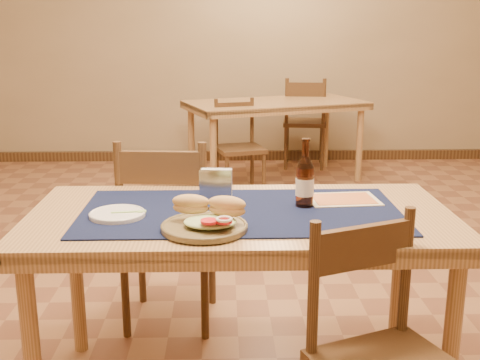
{
  "coord_description": "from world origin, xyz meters",
  "views": [
    {
      "loc": [
        -0.06,
        -2.97,
        1.44
      ],
      "look_at": [
        0.0,
        -0.7,
        0.85
      ],
      "focal_mm": 45.0,
      "sensor_mm": 36.0,
      "label": 1
    }
  ],
  "objects_px": {
    "napkin_holder": "(216,185)",
    "back_table": "(275,110)",
    "main_table": "(241,233)",
    "beer_bottle": "(305,181)",
    "chair_main_near": "(385,360)",
    "chair_main_far": "(168,229)",
    "sandwich_plate": "(207,221)"
  },
  "relations": [
    {
      "from": "sandwich_plate",
      "to": "napkin_holder",
      "type": "distance_m",
      "value": 0.38
    },
    {
      "from": "chair_main_far",
      "to": "napkin_holder",
      "type": "xyz_separation_m",
      "value": [
        0.24,
        -0.39,
        0.32
      ]
    },
    {
      "from": "chair_main_far",
      "to": "back_table",
      "type": "bearing_deg",
      "value": 75.13
    },
    {
      "from": "chair_main_far",
      "to": "chair_main_near",
      "type": "height_order",
      "value": "chair_main_far"
    },
    {
      "from": "sandwich_plate",
      "to": "napkin_holder",
      "type": "relative_size",
      "value": 2.1
    },
    {
      "from": "back_table",
      "to": "beer_bottle",
      "type": "xyz_separation_m",
      "value": [
        -0.17,
        -3.34,
        0.19
      ]
    },
    {
      "from": "beer_bottle",
      "to": "back_table",
      "type": "bearing_deg",
      "value": 87.02
    },
    {
      "from": "back_table",
      "to": "chair_main_far",
      "type": "bearing_deg",
      "value": -104.87
    },
    {
      "from": "main_table",
      "to": "sandwich_plate",
      "type": "height_order",
      "value": "sandwich_plate"
    },
    {
      "from": "chair_main_far",
      "to": "sandwich_plate",
      "type": "xyz_separation_m",
      "value": [
        0.21,
        -0.77,
        0.3
      ]
    },
    {
      "from": "chair_main_far",
      "to": "chair_main_near",
      "type": "xyz_separation_m",
      "value": [
        0.75,
        -1.12,
        -0.03
      ]
    },
    {
      "from": "main_table",
      "to": "chair_main_far",
      "type": "relative_size",
      "value": 1.7
    },
    {
      "from": "main_table",
      "to": "back_table",
      "type": "bearing_deg",
      "value": 82.92
    },
    {
      "from": "back_table",
      "to": "beer_bottle",
      "type": "relative_size",
      "value": 6.73
    },
    {
      "from": "main_table",
      "to": "napkin_holder",
      "type": "height_order",
      "value": "napkin_holder"
    },
    {
      "from": "chair_main_near",
      "to": "main_table",
      "type": "bearing_deg",
      "value": 126.75
    },
    {
      "from": "back_table",
      "to": "chair_main_far",
      "type": "xyz_separation_m",
      "value": [
        -0.75,
        -2.84,
        -0.18
      ]
    },
    {
      "from": "sandwich_plate",
      "to": "beer_bottle",
      "type": "distance_m",
      "value": 0.46
    },
    {
      "from": "main_table",
      "to": "chair_main_far",
      "type": "xyz_separation_m",
      "value": [
        -0.33,
        0.56,
        -0.18
      ]
    },
    {
      "from": "main_table",
      "to": "back_table",
      "type": "height_order",
      "value": "same"
    },
    {
      "from": "sandwich_plate",
      "to": "back_table",
      "type": "bearing_deg",
      "value": 81.42
    },
    {
      "from": "chair_main_far",
      "to": "sandwich_plate",
      "type": "height_order",
      "value": "chair_main_far"
    },
    {
      "from": "chair_main_near",
      "to": "beer_bottle",
      "type": "xyz_separation_m",
      "value": [
        -0.17,
        0.62,
        0.4
      ]
    },
    {
      "from": "sandwich_plate",
      "to": "chair_main_far",
      "type": "bearing_deg",
      "value": 105.15
    },
    {
      "from": "back_table",
      "to": "beer_bottle",
      "type": "distance_m",
      "value": 3.35
    },
    {
      "from": "sandwich_plate",
      "to": "napkin_holder",
      "type": "height_order",
      "value": "napkin_holder"
    },
    {
      "from": "chair_main_near",
      "to": "beer_bottle",
      "type": "distance_m",
      "value": 0.76
    },
    {
      "from": "beer_bottle",
      "to": "napkin_holder",
      "type": "distance_m",
      "value": 0.36
    },
    {
      "from": "napkin_holder",
      "to": "sandwich_plate",
      "type": "bearing_deg",
      "value": -94.1
    },
    {
      "from": "napkin_holder",
      "to": "back_table",
      "type": "bearing_deg",
      "value": 80.91
    },
    {
      "from": "beer_bottle",
      "to": "chair_main_far",
      "type": "bearing_deg",
      "value": 138.88
    },
    {
      "from": "back_table",
      "to": "chair_main_far",
      "type": "relative_size",
      "value": 1.89
    }
  ]
}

